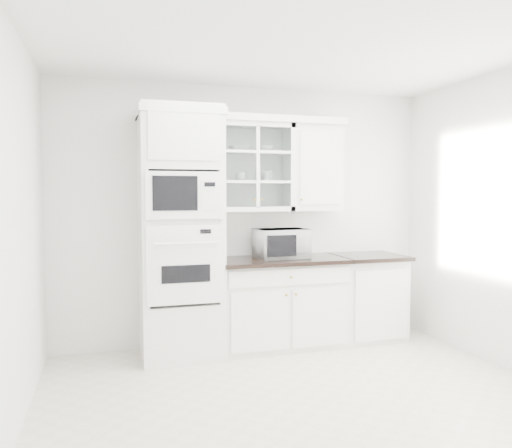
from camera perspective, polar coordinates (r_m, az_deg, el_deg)
name	(u,v)px	position (r m, az deg, el deg)	size (l,w,h in m)	color
ground	(309,405)	(3.98, 6.06, -19.87)	(4.00, 3.50, 0.01)	beige
room_shell	(290,169)	(4.06, 3.88, 6.27)	(4.00, 3.50, 2.70)	white
oven_column	(180,233)	(4.85, -8.64, -1.06)	(0.76, 0.68, 2.40)	white
base_cabinet_run	(280,302)	(5.23, 2.78, -8.86)	(1.32, 0.67, 0.92)	white
extra_base_cabinet	(367,296)	(5.63, 12.52, -8.04)	(0.72, 0.67, 0.92)	white
upper_cabinet_glass	(253,167)	(5.17, -0.31, 6.48)	(0.80, 0.33, 0.90)	white
upper_cabinet_solid	(314,168)	(5.39, 6.63, 6.33)	(0.55, 0.33, 0.90)	white
crown_molding	(244,119)	(5.16, -1.38, 11.89)	(2.14, 0.38, 0.07)	white
countertop_microwave	(281,243)	(5.13, 2.85, -2.23)	(0.52, 0.43, 0.30)	white
bowl_a	(240,149)	(5.13, -1.84, 8.61)	(0.23, 0.23, 0.06)	white
bowl_b	(265,149)	(5.22, 1.02, 8.54)	(0.19, 0.19, 0.06)	white
cup_a	(241,177)	(5.13, -1.74, 5.42)	(0.11, 0.11, 0.09)	white
cup_b	(267,176)	(5.22, 1.27, 5.49)	(0.11, 0.11, 0.11)	white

